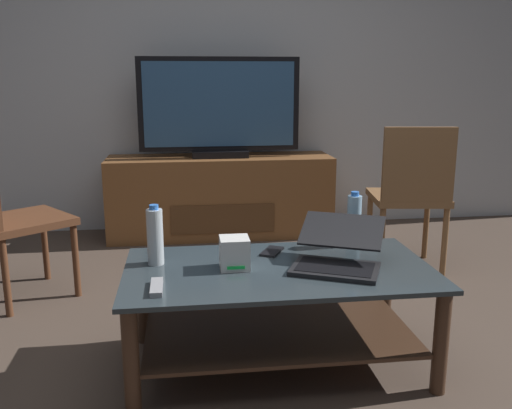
% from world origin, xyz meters
% --- Properties ---
extents(ground_plane, '(7.68, 7.68, 0.00)m').
position_xyz_m(ground_plane, '(0.00, 0.00, 0.00)').
color(ground_plane, '#4C3D33').
extents(back_wall, '(6.40, 0.12, 2.80)m').
position_xyz_m(back_wall, '(0.00, 2.36, 1.40)').
color(back_wall, silver).
rests_on(back_wall, ground).
extents(coffee_table, '(1.26, 0.68, 0.44)m').
position_xyz_m(coffee_table, '(0.05, 0.02, 0.30)').
color(coffee_table, '#2D383D').
rests_on(coffee_table, ground).
extents(media_cabinet, '(1.69, 0.47, 0.61)m').
position_xyz_m(media_cabinet, '(-0.05, 2.04, 0.30)').
color(media_cabinet, brown).
rests_on(media_cabinet, ground).
extents(television, '(1.19, 0.20, 0.73)m').
position_xyz_m(television, '(-0.05, 2.02, 0.96)').
color(television, black).
rests_on(television, media_cabinet).
extents(dining_chair, '(0.50, 0.50, 0.92)m').
position_xyz_m(dining_chair, '(1.04, 1.04, 0.52)').
color(dining_chair, brown).
rests_on(dining_chair, ground).
extents(side_chair, '(0.62, 0.62, 0.87)m').
position_xyz_m(side_chair, '(-1.27, 0.89, 0.49)').
color(side_chair, '#59331E').
rests_on(side_chair, ground).
extents(laptop, '(0.47, 0.50, 0.17)m').
position_xyz_m(laptop, '(0.29, 0.00, 0.49)').
color(laptop, black).
rests_on(laptop, coffee_table).
extents(router_box, '(0.12, 0.12, 0.13)m').
position_xyz_m(router_box, '(-0.13, 0.03, 0.50)').
color(router_box, white).
rests_on(router_box, coffee_table).
extents(water_bottle_near, '(0.07, 0.07, 0.25)m').
position_xyz_m(water_bottle_near, '(-0.45, 0.13, 0.56)').
color(water_bottle_near, silver).
rests_on(water_bottle_near, coffee_table).
extents(water_bottle_far, '(0.07, 0.07, 0.25)m').
position_xyz_m(water_bottle_far, '(0.44, 0.28, 0.56)').
color(water_bottle_far, '#99C6E5').
rests_on(water_bottle_far, coffee_table).
extents(cell_phone, '(0.13, 0.16, 0.01)m').
position_xyz_m(cell_phone, '(0.05, 0.21, 0.44)').
color(cell_phone, black).
rests_on(cell_phone, coffee_table).
extents(tv_remote, '(0.05, 0.16, 0.02)m').
position_xyz_m(tv_remote, '(-0.44, -0.17, 0.45)').
color(tv_remote, '#99999E').
rests_on(tv_remote, coffee_table).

